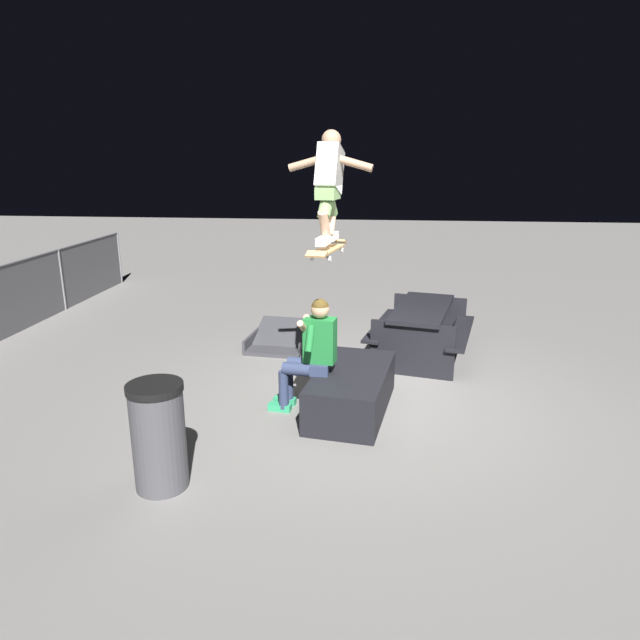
{
  "coord_description": "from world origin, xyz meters",
  "views": [
    {
      "loc": [
        -6.1,
        -0.08,
        2.78
      ],
      "look_at": [
        -0.3,
        0.54,
        1.08
      ],
      "focal_mm": 31.58,
      "sensor_mm": 36.0,
      "label": 1
    }
  ],
  "objects_px": {
    "ledge_box_main": "(352,390)",
    "skateboard": "(328,249)",
    "person_sitting_on_ledge": "(311,350)",
    "trash_bin": "(159,436)",
    "skater_airborne": "(329,181)",
    "kicker_ramp": "(280,342)",
    "picnic_table_back": "(422,324)"
  },
  "relations": [
    {
      "from": "skater_airborne",
      "to": "person_sitting_on_ledge",
      "type": "bearing_deg",
      "value": 100.84
    },
    {
      "from": "skater_airborne",
      "to": "trash_bin",
      "type": "bearing_deg",
      "value": 142.34
    },
    {
      "from": "person_sitting_on_ledge",
      "to": "picnic_table_back",
      "type": "bearing_deg",
      "value": -34.74
    },
    {
      "from": "kicker_ramp",
      "to": "picnic_table_back",
      "type": "height_order",
      "value": "picnic_table_back"
    },
    {
      "from": "person_sitting_on_ledge",
      "to": "trash_bin",
      "type": "height_order",
      "value": "person_sitting_on_ledge"
    },
    {
      "from": "skateboard",
      "to": "kicker_ramp",
      "type": "relative_size",
      "value": 0.91
    },
    {
      "from": "picnic_table_back",
      "to": "person_sitting_on_ledge",
      "type": "bearing_deg",
      "value": 145.26
    },
    {
      "from": "ledge_box_main",
      "to": "person_sitting_on_ledge",
      "type": "relative_size",
      "value": 1.17
    },
    {
      "from": "ledge_box_main",
      "to": "picnic_table_back",
      "type": "xyz_separation_m",
      "value": [
        1.89,
        -0.89,
        0.26
      ]
    },
    {
      "from": "person_sitting_on_ledge",
      "to": "skater_airborne",
      "type": "distance_m",
      "value": 1.82
    },
    {
      "from": "ledge_box_main",
      "to": "skateboard",
      "type": "bearing_deg",
      "value": 106.43
    },
    {
      "from": "picnic_table_back",
      "to": "trash_bin",
      "type": "distance_m",
      "value": 4.36
    },
    {
      "from": "picnic_table_back",
      "to": "skater_airborne",
      "type": "bearing_deg",
      "value": 148.78
    },
    {
      "from": "skateboard",
      "to": "skater_airborne",
      "type": "relative_size",
      "value": 0.93
    },
    {
      "from": "kicker_ramp",
      "to": "picnic_table_back",
      "type": "distance_m",
      "value": 2.15
    },
    {
      "from": "picnic_table_back",
      "to": "trash_bin",
      "type": "relative_size",
      "value": 2.03
    },
    {
      "from": "trash_bin",
      "to": "skater_airborne",
      "type": "bearing_deg",
      "value": -37.66
    },
    {
      "from": "skateboard",
      "to": "skater_airborne",
      "type": "height_order",
      "value": "skater_airborne"
    },
    {
      "from": "picnic_table_back",
      "to": "trash_bin",
      "type": "bearing_deg",
      "value": 145.63
    },
    {
      "from": "skater_airborne",
      "to": "trash_bin",
      "type": "height_order",
      "value": "skater_airborne"
    },
    {
      "from": "ledge_box_main",
      "to": "person_sitting_on_ledge",
      "type": "xyz_separation_m",
      "value": [
        -0.06,
        0.46,
        0.49
      ]
    },
    {
      "from": "person_sitting_on_ledge",
      "to": "skater_airborne",
      "type": "relative_size",
      "value": 1.18
    },
    {
      "from": "ledge_box_main",
      "to": "skateboard",
      "type": "relative_size",
      "value": 1.48
    },
    {
      "from": "skateboard",
      "to": "trash_bin",
      "type": "xyz_separation_m",
      "value": [
        -1.63,
        1.29,
        -1.37
      ]
    },
    {
      "from": "skater_airborne",
      "to": "kicker_ramp",
      "type": "height_order",
      "value": "skater_airborne"
    },
    {
      "from": "skater_airborne",
      "to": "skateboard",
      "type": "bearing_deg",
      "value": 171.39
    },
    {
      "from": "skater_airborne",
      "to": "kicker_ramp",
      "type": "xyz_separation_m",
      "value": [
        2.17,
        0.93,
        -2.47
      ]
    },
    {
      "from": "person_sitting_on_ledge",
      "to": "trash_bin",
      "type": "xyz_separation_m",
      "value": [
        -1.65,
        1.11,
        -0.25
      ]
    },
    {
      "from": "skateboard",
      "to": "picnic_table_back",
      "type": "xyz_separation_m",
      "value": [
        1.97,
        -1.17,
        -1.35
      ]
    },
    {
      "from": "ledge_box_main",
      "to": "skater_airborne",
      "type": "relative_size",
      "value": 1.38
    },
    {
      "from": "person_sitting_on_ledge",
      "to": "kicker_ramp",
      "type": "xyz_separation_m",
      "value": [
        2.21,
        0.74,
        -0.66
      ]
    },
    {
      "from": "ledge_box_main",
      "to": "skateboard",
      "type": "height_order",
      "value": "skateboard"
    }
  ]
}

